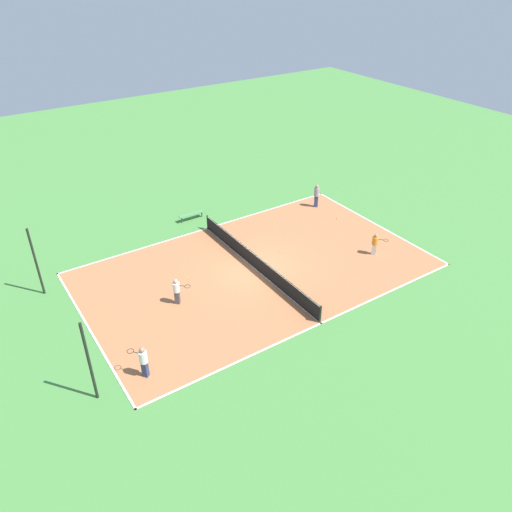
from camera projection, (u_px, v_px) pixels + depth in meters
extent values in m
plane|color=#47843D|center=(256.00, 269.00, 28.53)|extent=(80.00, 80.00, 0.00)
cube|color=#AD6B42|center=(256.00, 269.00, 28.53)|extent=(11.66, 19.34, 0.02)
cube|color=white|center=(321.00, 323.00, 24.44)|extent=(0.10, 19.34, 0.00)
cube|color=white|center=(207.00, 228.00, 32.60)|extent=(0.10, 19.34, 0.00)
cube|color=white|center=(377.00, 225.00, 33.03)|extent=(11.66, 0.10, 0.00)
cube|color=white|center=(90.00, 330.00, 24.02)|extent=(11.66, 0.10, 0.00)
cube|color=white|center=(256.00, 269.00, 28.52)|extent=(11.66, 0.10, 0.00)
cylinder|color=black|center=(320.00, 314.00, 24.25)|extent=(0.10, 0.10, 0.99)
cylinder|color=black|center=(208.00, 222.00, 32.27)|extent=(0.10, 0.10, 0.99)
cube|color=black|center=(256.00, 262.00, 28.27)|extent=(11.36, 0.03, 0.94)
cube|color=white|center=(256.00, 255.00, 28.04)|extent=(11.36, 0.04, 0.06)
cube|color=#4C8C4C|center=(192.00, 214.00, 33.46)|extent=(0.36, 1.81, 0.04)
cylinder|color=#4C4C51|center=(202.00, 214.00, 33.93)|extent=(0.08, 0.08, 0.41)
cylinder|color=#4C4C51|center=(182.00, 220.00, 33.22)|extent=(0.08, 0.08, 0.41)
cube|color=#4C4C51|center=(177.00, 297.00, 25.62)|extent=(0.32, 0.32, 0.74)
cylinder|color=white|center=(176.00, 287.00, 25.28)|extent=(0.51, 0.51, 0.52)
sphere|color=tan|center=(176.00, 281.00, 25.09)|extent=(0.22, 0.22, 0.22)
cylinder|color=#262626|center=(182.00, 286.00, 25.17)|extent=(0.21, 0.22, 0.03)
torus|color=black|center=(187.00, 286.00, 25.13)|extent=(0.43, 0.43, 0.02)
cube|color=navy|center=(145.00, 369.00, 21.26)|extent=(0.32, 0.31, 0.81)
cylinder|color=silver|center=(143.00, 357.00, 20.89)|extent=(0.50, 0.50, 0.56)
sphere|color=#A87A56|center=(142.00, 350.00, 20.68)|extent=(0.24, 0.24, 0.24)
cylinder|color=#262626|center=(136.00, 353.00, 20.91)|extent=(0.24, 0.19, 0.03)
torus|color=black|center=(130.00, 351.00, 21.00)|extent=(0.42, 0.42, 0.02)
cube|color=white|center=(374.00, 249.00, 29.72)|extent=(0.32, 0.32, 0.69)
cylinder|color=orange|center=(375.00, 241.00, 29.41)|extent=(0.51, 0.51, 0.48)
sphere|color=#A87A56|center=(376.00, 236.00, 29.23)|extent=(0.21, 0.21, 0.21)
cylinder|color=#262626|center=(381.00, 240.00, 29.28)|extent=(0.23, 0.21, 0.03)
torus|color=black|center=(386.00, 240.00, 29.21)|extent=(0.43, 0.43, 0.02)
cube|color=navy|center=(316.00, 201.00, 35.09)|extent=(0.31, 0.32, 0.83)
cylinder|color=gray|center=(317.00, 192.00, 34.71)|extent=(0.50, 0.50, 0.58)
sphere|color=#A87A56|center=(317.00, 186.00, 34.49)|extent=(0.25, 0.25, 0.25)
sphere|color=#CCE033|center=(273.00, 223.00, 33.21)|extent=(0.07, 0.07, 0.07)
sphere|color=#CCE033|center=(337.00, 218.00, 33.76)|extent=(0.07, 0.07, 0.07)
sphere|color=#CCE033|center=(188.00, 278.00, 27.73)|extent=(0.07, 0.07, 0.07)
sphere|color=#CCE033|center=(280.00, 252.00, 30.07)|extent=(0.07, 0.07, 0.07)
cylinder|color=black|center=(89.00, 362.00, 19.44)|extent=(0.12, 0.12, 3.93)
cylinder|color=black|center=(36.00, 262.00, 25.55)|extent=(0.12, 0.12, 3.93)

